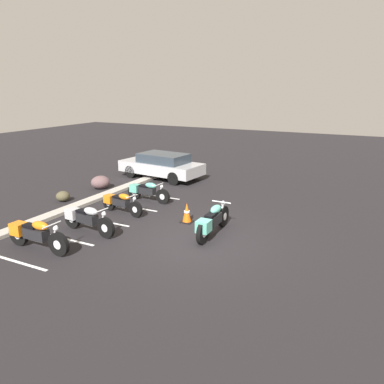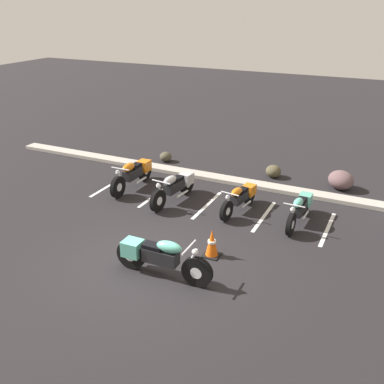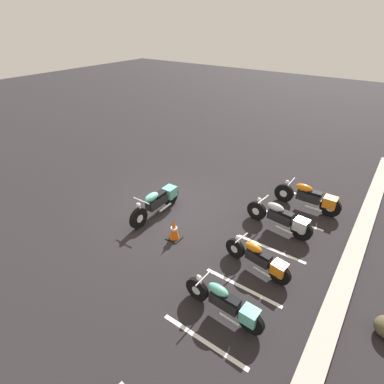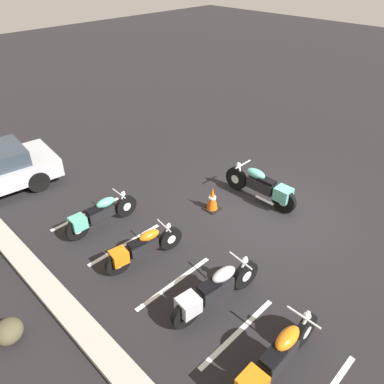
{
  "view_description": "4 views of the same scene",
  "coord_description": "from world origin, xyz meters",
  "views": [
    {
      "loc": [
        -9.63,
        -4.66,
        4.54
      ],
      "look_at": [
        1.47,
        0.96,
        1.04
      ],
      "focal_mm": 35.0,
      "sensor_mm": 36.0,
      "label": 1
    },
    {
      "loc": [
        4.83,
        -7.57,
        5.7
      ],
      "look_at": [
        -0.04,
        2.59,
        0.83
      ],
      "focal_mm": 42.0,
      "sensor_mm": 36.0,
      "label": 2
    },
    {
      "loc": [
        6.75,
        5.64,
        5.93
      ],
      "look_at": [
        -0.05,
        0.8,
        0.95
      ],
      "focal_mm": 28.0,
      "sensor_mm": 36.0,
      "label": 3
    },
    {
      "loc": [
        -4.32,
        7.38,
        6.13
      ],
      "look_at": [
        1.06,
        2.0,
        1.09
      ],
      "focal_mm": 35.0,
      "sensor_mm": 36.0,
      "label": 4
    }
  ],
  "objects": [
    {
      "name": "parked_bike_0",
      "position": [
        -2.76,
        3.89,
        0.48
      ],
      "size": [
        0.65,
        2.3,
        0.91
      ],
      "rotation": [
        0.0,
        0.0,
        -1.57
      ],
      "color": "black",
      "rests_on": "ground"
    },
    {
      "name": "stall_line_4",
      "position": [
        3.51,
        3.63,
        0.0
      ],
      "size": [
        0.1,
        2.1,
        0.0
      ],
      "primitive_type": "cube",
      "color": "white",
      "rests_on": "ground"
    },
    {
      "name": "traffic_cone",
      "position": [
        1.23,
        1.04,
        0.33
      ],
      "size": [
        0.4,
        0.4,
        0.7
      ],
      "color": "black",
      "rests_on": "ground"
    },
    {
      "name": "ground",
      "position": [
        0.0,
        0.0,
        0.0
      ],
      "size": [
        60.0,
        60.0,
        0.0
      ],
      "primitive_type": "plane",
      "color": "black"
    },
    {
      "name": "parked_bike_1",
      "position": [
        -1.05,
        3.52,
        0.47
      ],
      "size": [
        0.66,
        2.22,
        0.88
      ],
      "rotation": [
        0.0,
        0.0,
        -1.68
      ],
      "color": "black",
      "rests_on": "ground"
    },
    {
      "name": "landscape_rock_2",
      "position": [
        1.1,
        6.72,
        0.21
      ],
      "size": [
        0.76,
        0.76,
        0.43
      ],
      "primitive_type": "ellipsoid",
      "rotation": [
        0.0,
        0.0,
        2.33
      ],
      "color": "#4C4630",
      "rests_on": "ground"
    },
    {
      "name": "motorcycle_teal_featured",
      "position": [
        0.49,
        -0.24,
        0.49
      ],
      "size": [
        2.35,
        0.66,
        0.92
      ],
      "rotation": [
        0.0,
        0.0,
        0.01
      ],
      "color": "black",
      "rests_on": "ground"
    },
    {
      "name": "parked_bike_2",
      "position": [
        0.98,
        3.71,
        0.41
      ],
      "size": [
        0.63,
        1.97,
        0.78
      ],
      "rotation": [
        0.0,
        0.0,
        -1.72
      ],
      "color": "black",
      "rests_on": "ground"
    },
    {
      "name": "parked_bike_3",
      "position": [
        2.71,
        3.7,
        0.43
      ],
      "size": [
        0.57,
        2.04,
        0.8
      ],
      "rotation": [
        0.0,
        0.0,
        -1.61
      ],
      "color": "black",
      "rests_on": "ground"
    },
    {
      "name": "stall_line_1",
      "position": [
        -1.8,
        3.63,
        0.0
      ],
      "size": [
        0.1,
        2.1,
        0.0
      ],
      "primitive_type": "cube",
      "color": "white",
      "rests_on": "ground"
    },
    {
      "name": "concrete_curb",
      "position": [
        0.0,
        5.67,
        0.06
      ],
      "size": [
        18.0,
        0.5,
        0.12
      ],
      "primitive_type": "cube",
      "color": "#A8A399",
      "rests_on": "ground"
    },
    {
      "name": "stall_line_2",
      "position": [
        -0.03,
        3.63,
        0.0
      ],
      "size": [
        0.1,
        2.1,
        0.0
      ],
      "primitive_type": "cube",
      "color": "white",
      "rests_on": "ground"
    },
    {
      "name": "stall_line_3",
      "position": [
        1.74,
        3.63,
        0.0
      ],
      "size": [
        0.1,
        2.1,
        0.0
      ],
      "primitive_type": "cube",
      "color": "white",
      "rests_on": "ground"
    }
  ]
}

